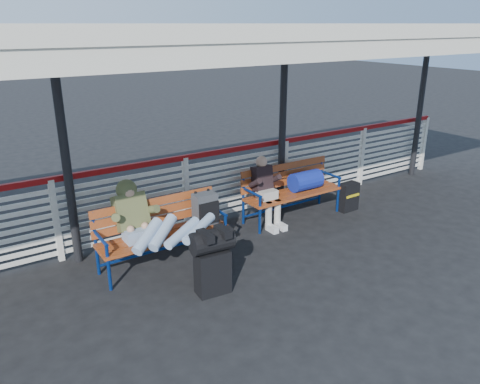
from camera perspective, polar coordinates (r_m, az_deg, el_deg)
ground at (r=6.28m, az=1.71°, el=-10.38°), size 60.00×60.00×0.00m
fence at (r=7.49m, az=-6.60°, el=0.22°), size 12.08×0.08×1.24m
canopy at (r=6.15m, az=-2.88°, el=18.72°), size 12.60×3.60×3.16m
luggage_stack at (r=5.75m, az=-3.39°, el=-8.15°), size 0.54×0.33×0.85m
bench_left at (r=6.52m, az=-7.97°, el=-3.50°), size 1.80×0.56×0.93m
bench_right at (r=8.03m, az=7.00°, el=1.03°), size 1.80×0.56×0.92m
traveler_man at (r=6.06m, az=-9.55°, el=-4.25°), size 0.94×1.64×0.77m
companion_person at (r=7.63m, az=3.22°, el=0.18°), size 0.32×0.66×1.15m
suitcase_side at (r=8.55m, az=13.04°, el=-0.56°), size 0.37×0.23×0.51m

